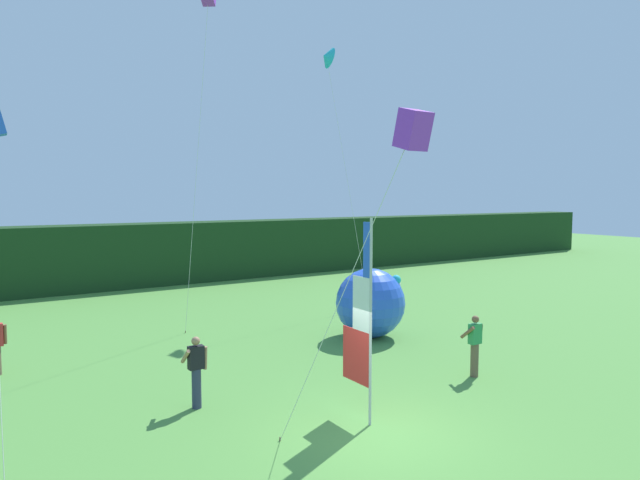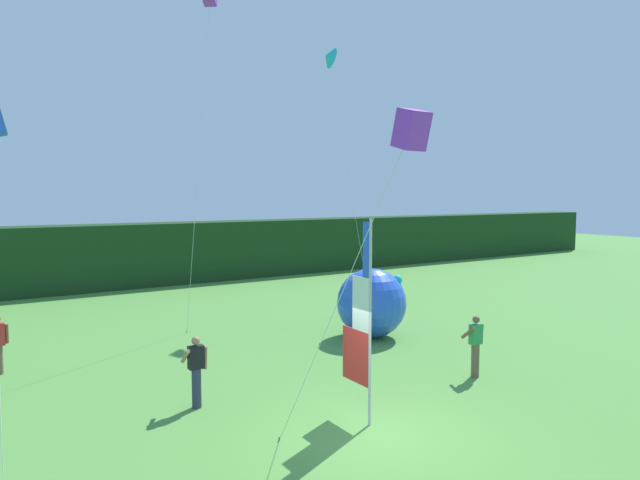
{
  "view_description": "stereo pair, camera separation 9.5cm",
  "coord_description": "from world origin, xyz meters",
  "px_view_note": "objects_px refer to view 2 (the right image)",
  "views": [
    {
      "loc": [
        -7.12,
        -8.82,
        5.01
      ],
      "look_at": [
        0.21,
        2.36,
        3.92
      ],
      "focal_mm": 31.28,
      "sensor_mm": 36.0,
      "label": 1
    },
    {
      "loc": [
        -7.04,
        -8.87,
        5.01
      ],
      "look_at": [
        0.21,
        2.36,
        3.92
      ],
      "focal_mm": 31.28,
      "sensor_mm": 36.0,
      "label": 2
    }
  ],
  "objects_px": {
    "banner_flag": "(362,325)",
    "inflatable_balloon": "(372,303)",
    "person_mid_field": "(196,370)",
    "kite_cyan_delta_0": "(329,58)",
    "person_near_banner": "(475,344)",
    "kite_purple_box_3": "(411,131)"
  },
  "relations": [
    {
      "from": "banner_flag",
      "to": "inflatable_balloon",
      "type": "bearing_deg",
      "value": 50.1
    },
    {
      "from": "person_mid_field",
      "to": "kite_cyan_delta_0",
      "type": "xyz_separation_m",
      "value": [
        9.39,
        8.48,
        10.09
      ]
    },
    {
      "from": "person_mid_field",
      "to": "kite_cyan_delta_0",
      "type": "distance_m",
      "value": 16.18
    },
    {
      "from": "person_near_banner",
      "to": "kite_cyan_delta_0",
      "type": "xyz_separation_m",
      "value": [
        2.15,
        10.51,
        10.09
      ]
    },
    {
      "from": "person_mid_field",
      "to": "kite_purple_box_3",
      "type": "height_order",
      "value": "kite_purple_box_3"
    },
    {
      "from": "kite_cyan_delta_0",
      "to": "kite_purple_box_3",
      "type": "relative_size",
      "value": 1.79
    },
    {
      "from": "person_near_banner",
      "to": "inflatable_balloon",
      "type": "height_order",
      "value": "inflatable_balloon"
    },
    {
      "from": "person_near_banner",
      "to": "person_mid_field",
      "type": "distance_m",
      "value": 7.51
    },
    {
      "from": "person_mid_field",
      "to": "kite_purple_box_3",
      "type": "distance_m",
      "value": 7.63
    },
    {
      "from": "person_mid_field",
      "to": "kite_purple_box_3",
      "type": "bearing_deg",
      "value": -72.04
    },
    {
      "from": "inflatable_balloon",
      "to": "kite_cyan_delta_0",
      "type": "xyz_separation_m",
      "value": [
        1.88,
        5.57,
        9.78
      ]
    },
    {
      "from": "person_near_banner",
      "to": "person_mid_field",
      "type": "relative_size",
      "value": 1.0
    },
    {
      "from": "kite_purple_box_3",
      "to": "person_mid_field",
      "type": "bearing_deg",
      "value": 107.96
    },
    {
      "from": "person_near_banner",
      "to": "inflatable_balloon",
      "type": "distance_m",
      "value": 4.96
    },
    {
      "from": "inflatable_balloon",
      "to": "kite_purple_box_3",
      "type": "distance_m",
      "value": 11.19
    },
    {
      "from": "banner_flag",
      "to": "inflatable_balloon",
      "type": "xyz_separation_m",
      "value": [
        4.71,
        5.63,
        -0.94
      ]
    },
    {
      "from": "person_mid_field",
      "to": "kite_cyan_delta_0",
      "type": "relative_size",
      "value": 0.15
    },
    {
      "from": "kite_cyan_delta_0",
      "to": "person_near_banner",
      "type": "bearing_deg",
      "value": -101.59
    },
    {
      "from": "banner_flag",
      "to": "person_mid_field",
      "type": "height_order",
      "value": "banner_flag"
    },
    {
      "from": "banner_flag",
      "to": "kite_cyan_delta_0",
      "type": "xyz_separation_m",
      "value": [
        6.59,
        11.19,
        8.84
      ]
    },
    {
      "from": "kite_cyan_delta_0",
      "to": "kite_purple_box_3",
      "type": "xyz_separation_m",
      "value": [
        -7.64,
        -13.86,
        -4.97
      ]
    },
    {
      "from": "person_mid_field",
      "to": "kite_cyan_delta_0",
      "type": "bearing_deg",
      "value": 42.1
    }
  ]
}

